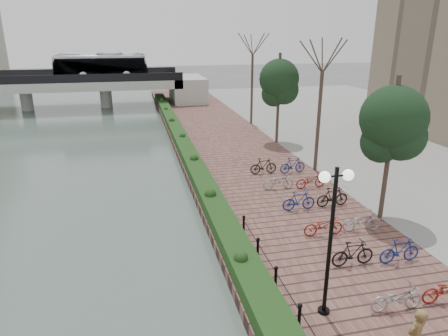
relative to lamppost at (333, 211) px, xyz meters
name	(u,v)px	position (x,y,z in m)	size (l,w,h in m)	color
promenade	(247,171)	(1.60, 14.07, -3.65)	(8.00, 75.00, 0.50)	brown
hedge	(189,155)	(-1.80, 16.57, -3.10)	(1.10, 56.00, 0.60)	#1A3C16
lamppost	(333,211)	(0.00, 0.00, 0.00)	(1.02, 0.32, 4.70)	black
bicycle_parking	(328,210)	(3.10, 5.87, -2.93)	(2.40, 14.69, 1.00)	#98989C
street_trees	(347,133)	(5.60, 9.25, -0.22)	(3.20, 37.12, 6.80)	#31231D
bridge	(40,81)	(-15.58, 41.57, -0.53)	(36.00, 10.77, 6.50)	#A2A19D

